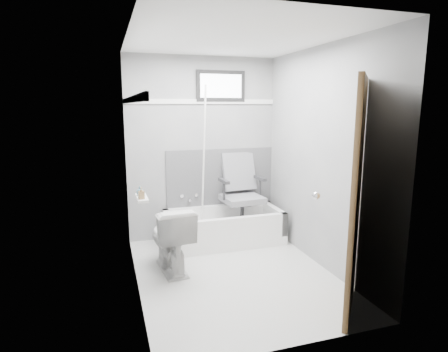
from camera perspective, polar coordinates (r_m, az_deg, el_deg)
name	(u,v)px	position (r m, az deg, el deg)	size (l,w,h in m)	color
floor	(234,274)	(4.13, 1.51, -14.64)	(2.60, 2.60, 0.00)	silver
ceiling	(235,38)	(3.79, 1.70, 20.29)	(2.60, 2.60, 0.00)	silver
wall_back	(203,149)	(5.01, -3.28, 4.16)	(2.00, 0.02, 2.40)	slate
wall_front	(297,190)	(2.61, 11.01, -2.07)	(2.00, 0.02, 2.40)	slate
wall_left	(133,168)	(3.58, -13.70, 1.26)	(0.02, 2.60, 2.40)	slate
wall_right	(321,159)	(4.21, 14.58, 2.59)	(0.02, 2.60, 2.40)	slate
bathtub	(224,227)	(4.93, -0.03, -7.74)	(1.50, 0.70, 0.42)	white
office_chair	(242,193)	(4.94, 2.80, -2.61)	(0.59, 0.59, 1.02)	slate
toilet	(171,239)	(4.13, -8.14, -9.41)	(0.41, 0.73, 0.71)	silver
door	(407,206)	(3.24, 26.16, -4.11)	(0.78, 0.78, 2.00)	brown
window	(221,86)	(5.04, -0.51, 13.55)	(0.66, 0.04, 0.40)	black
backerboard	(221,177)	(5.13, -0.50, -0.19)	(1.50, 0.02, 0.78)	#4C4C4F
trim_back	(202,102)	(4.97, -3.32, 11.27)	(2.00, 0.02, 0.06)	white
trim_left	(131,100)	(3.54, -13.93, 11.23)	(0.02, 2.60, 0.06)	white
pole	(204,163)	(4.79, -3.13, 2.05)	(0.02, 0.02, 1.95)	white
shelf	(142,198)	(3.66, -12.41, -3.29)	(0.10, 0.32, 0.03)	white
soap_bottle_a	(141,193)	(3.56, -12.49, -2.58)	(0.05, 0.05, 0.12)	#96774B
soap_bottle_b	(140,191)	(3.70, -12.69, -2.19)	(0.07, 0.07, 0.09)	teal
faucet	(189,198)	(5.06, -5.32, -3.30)	(0.26, 0.10, 0.16)	silver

